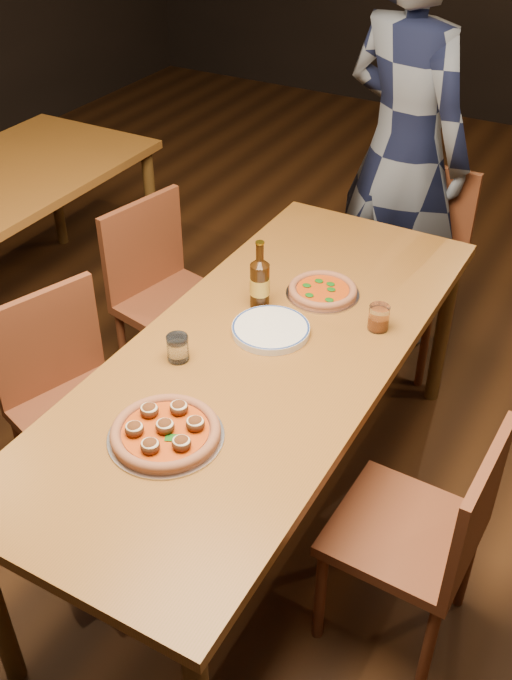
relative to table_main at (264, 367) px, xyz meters
The scene contains 13 objects.
ground 0.68m from the table_main, ahead, with size 9.00×9.00×0.00m, color black.
table_main is the anchor object (origin of this frame).
chair_main_nw 0.67m from the table_main, 155.24° to the right, with size 0.41×0.41×0.88m, color brown, non-canonical shape.
chair_main_sw 0.83m from the table_main, 144.99° to the left, with size 0.42×0.42×0.90m, color brown, non-canonical shape.
chair_main_e 0.66m from the table_main, 19.09° to the right, with size 0.40×0.40×0.86m, color brown, non-canonical shape.
chair_end 1.20m from the table_main, 86.13° to the left, with size 0.43×0.43×0.92m, color brown, non-canonical shape.
pizza_meatball 0.49m from the table_main, 94.88° to the right, with size 0.32×0.32×0.06m.
pizza_margherita 0.40m from the table_main, 86.30° to the left, with size 0.26×0.26×0.03m.
plate_stack 0.13m from the table_main, 104.77° to the left, with size 0.26×0.26×0.02m, color white.
beer_bottle 0.30m from the table_main, 121.82° to the left, with size 0.07×0.07×0.24m.
water_glass 0.29m from the table_main, 140.53° to the right, with size 0.07×0.07×0.09m, color white.
amber_glass 0.41m from the table_main, 46.45° to the left, with size 0.07×0.07×0.09m, color #994111.
diner 1.39m from the table_main, 92.34° to the left, with size 0.67×0.44×1.84m, color black.
Camera 1 is at (0.92, -1.69, 2.19)m, focal length 40.00 mm.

